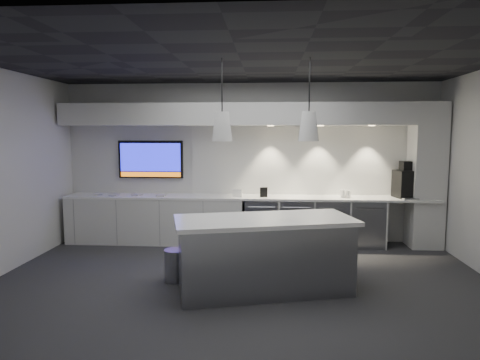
# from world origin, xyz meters

# --- Properties ---
(floor) EXTENTS (7.00, 7.00, 0.00)m
(floor) POSITION_xyz_m (0.00, 0.00, 0.00)
(floor) COLOR #2F2E31
(floor) RESTS_ON ground
(ceiling) EXTENTS (7.00, 7.00, 0.00)m
(ceiling) POSITION_xyz_m (0.00, 0.00, 3.00)
(ceiling) COLOR black
(ceiling) RESTS_ON wall_back
(wall_back) EXTENTS (7.00, 0.00, 7.00)m
(wall_back) POSITION_xyz_m (0.00, 2.50, 1.50)
(wall_back) COLOR silver
(wall_back) RESTS_ON floor
(wall_front) EXTENTS (7.00, 0.00, 7.00)m
(wall_front) POSITION_xyz_m (0.00, -2.50, 1.50)
(wall_front) COLOR silver
(wall_front) RESTS_ON floor
(back_counter) EXTENTS (6.80, 0.65, 0.04)m
(back_counter) POSITION_xyz_m (0.00, 2.17, 0.88)
(back_counter) COLOR white
(back_counter) RESTS_ON left_base_cabinets
(left_base_cabinets) EXTENTS (3.30, 0.63, 0.86)m
(left_base_cabinets) POSITION_xyz_m (-1.75, 2.17, 0.43)
(left_base_cabinets) COLOR silver
(left_base_cabinets) RESTS_ON floor
(fridge_unit_a) EXTENTS (0.60, 0.61, 0.85)m
(fridge_unit_a) POSITION_xyz_m (0.25, 2.17, 0.42)
(fridge_unit_a) COLOR gray
(fridge_unit_a) RESTS_ON floor
(fridge_unit_b) EXTENTS (0.60, 0.61, 0.85)m
(fridge_unit_b) POSITION_xyz_m (0.88, 2.17, 0.42)
(fridge_unit_b) COLOR gray
(fridge_unit_b) RESTS_ON floor
(fridge_unit_c) EXTENTS (0.60, 0.61, 0.85)m
(fridge_unit_c) POSITION_xyz_m (1.51, 2.17, 0.42)
(fridge_unit_c) COLOR gray
(fridge_unit_c) RESTS_ON floor
(fridge_unit_d) EXTENTS (0.60, 0.61, 0.85)m
(fridge_unit_d) POSITION_xyz_m (2.14, 2.17, 0.42)
(fridge_unit_d) COLOR gray
(fridge_unit_d) RESTS_ON floor
(backsplash) EXTENTS (4.60, 0.03, 1.30)m
(backsplash) POSITION_xyz_m (1.20, 2.48, 1.55)
(backsplash) COLOR silver
(backsplash) RESTS_ON wall_back
(soffit) EXTENTS (6.90, 0.60, 0.40)m
(soffit) POSITION_xyz_m (0.00, 2.20, 2.40)
(soffit) COLOR silver
(soffit) RESTS_ON wall_back
(column) EXTENTS (0.55, 0.55, 2.60)m
(column) POSITION_xyz_m (3.20, 2.20, 1.30)
(column) COLOR silver
(column) RESTS_ON floor
(wall_tv) EXTENTS (1.25, 0.07, 0.72)m
(wall_tv) POSITION_xyz_m (-1.90, 2.45, 1.56)
(wall_tv) COLOR black
(wall_tv) RESTS_ON wall_back
(island) EXTENTS (2.47, 1.52, 0.97)m
(island) POSITION_xyz_m (0.33, -0.20, 0.49)
(island) COLOR gray
(island) RESTS_ON floor
(bin) EXTENTS (0.33, 0.33, 0.45)m
(bin) POSITION_xyz_m (-0.91, 0.09, 0.23)
(bin) COLOR gray
(bin) RESTS_ON floor
(coffee_machine) EXTENTS (0.42, 0.57, 0.66)m
(coffee_machine) POSITION_xyz_m (2.85, 2.20, 1.17)
(coffee_machine) COLOR black
(coffee_machine) RESTS_ON back_counter
(sign_black) EXTENTS (0.14, 0.07, 0.18)m
(sign_black) POSITION_xyz_m (0.28, 2.08, 0.99)
(sign_black) COLOR black
(sign_black) RESTS_ON back_counter
(sign_white) EXTENTS (0.18, 0.04, 0.14)m
(sign_white) POSITION_xyz_m (-0.20, 2.07, 0.97)
(sign_white) COLOR white
(sign_white) RESTS_ON back_counter
(cup_cluster) EXTENTS (0.16, 0.16, 0.14)m
(cup_cluster) POSITION_xyz_m (1.76, 2.12, 0.97)
(cup_cluster) COLOR silver
(cup_cluster) RESTS_ON back_counter
(tray_a) EXTENTS (0.20, 0.20, 0.02)m
(tray_a) POSITION_xyz_m (-2.83, 2.13, 0.91)
(tray_a) COLOR #A6A6A6
(tray_a) RESTS_ON back_counter
(tray_b) EXTENTS (0.18, 0.18, 0.02)m
(tray_b) POSITION_xyz_m (-2.52, 2.10, 0.91)
(tray_b) COLOR #A6A6A6
(tray_b) RESTS_ON back_counter
(tray_c) EXTENTS (0.21, 0.21, 0.02)m
(tray_c) POSITION_xyz_m (-2.09, 2.13, 0.91)
(tray_c) COLOR #A6A6A6
(tray_c) RESTS_ON back_counter
(tray_d) EXTENTS (0.18, 0.18, 0.02)m
(tray_d) POSITION_xyz_m (-1.61, 2.08, 0.91)
(tray_d) COLOR #A6A6A6
(tray_d) RESTS_ON back_counter
(pendant_left) EXTENTS (0.26, 0.26, 1.07)m
(pendant_left) POSITION_xyz_m (-0.22, -0.20, 2.15)
(pendant_left) COLOR silver
(pendant_left) RESTS_ON ceiling
(pendant_right) EXTENTS (0.26, 0.26, 1.07)m
(pendant_right) POSITION_xyz_m (0.87, -0.20, 2.15)
(pendant_right) COLOR silver
(pendant_right) RESTS_ON ceiling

